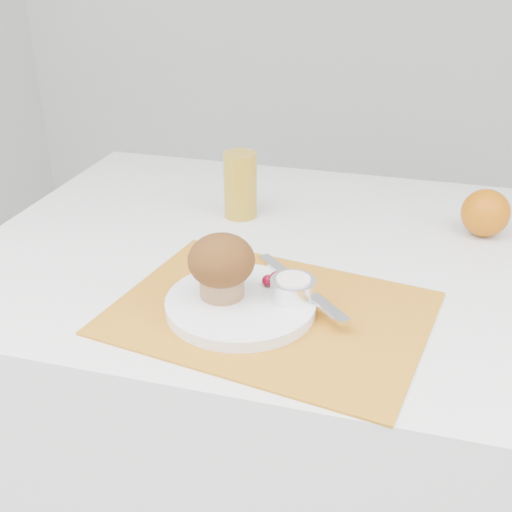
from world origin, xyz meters
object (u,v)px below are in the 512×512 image
(orange, at_px, (485,213))
(juice_glass, at_px, (240,185))
(table, at_px, (318,424))
(muffin, at_px, (221,264))
(plate, at_px, (241,304))

(orange, height_order, juice_glass, juice_glass)
(table, height_order, muffin, muffin)
(orange, distance_m, muffin, 0.52)
(muffin, bearing_deg, plate, -8.67)
(table, relative_size, plate, 5.60)
(plate, relative_size, juice_glass, 1.73)
(juice_glass, height_order, muffin, juice_glass)
(plate, height_order, muffin, muffin)
(table, relative_size, orange, 14.27)
(juice_glass, bearing_deg, plate, -73.02)
(table, distance_m, muffin, 0.51)
(plate, relative_size, orange, 2.55)
(muffin, bearing_deg, orange, 44.30)
(plate, relative_size, muffin, 2.26)
(juice_glass, xyz_separation_m, muffin, (0.07, -0.32, 0.01))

